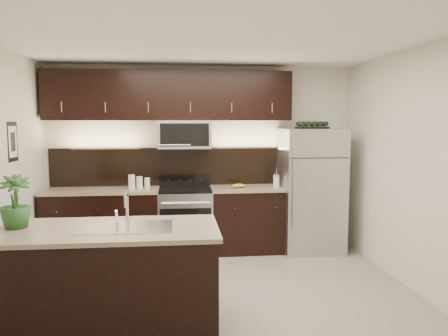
% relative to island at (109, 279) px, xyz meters
% --- Properties ---
extents(ground, '(4.50, 4.50, 0.00)m').
position_rel_island_xyz_m(ground, '(0.97, 0.62, -0.47)').
color(ground, gray).
rests_on(ground, ground).
extents(room_walls, '(4.52, 4.02, 2.71)m').
position_rel_island_xyz_m(room_walls, '(0.86, 0.58, 1.22)').
color(room_walls, beige).
rests_on(room_walls, ground).
extents(counter_run, '(3.51, 0.65, 0.94)m').
position_rel_island_xyz_m(counter_run, '(0.52, 2.31, -0.00)').
color(counter_run, black).
rests_on(counter_run, ground).
extents(upper_fixtures, '(3.49, 0.40, 1.66)m').
position_rel_island_xyz_m(upper_fixtures, '(0.55, 2.46, 1.67)').
color(upper_fixtures, black).
rests_on(upper_fixtures, counter_run).
extents(island, '(1.96, 0.96, 0.94)m').
position_rel_island_xyz_m(island, '(0.00, 0.00, 0.00)').
color(island, black).
rests_on(island, ground).
extents(sink_faucet, '(0.84, 0.50, 0.28)m').
position_rel_island_xyz_m(sink_faucet, '(0.15, 0.01, 0.48)').
color(sink_faucet, silver).
rests_on(sink_faucet, island).
extents(refrigerator, '(0.86, 0.78, 1.78)m').
position_rel_island_xyz_m(refrigerator, '(2.55, 2.25, 0.42)').
color(refrigerator, '#B2B2B7').
rests_on(refrigerator, ground).
extents(wine_rack, '(0.44, 0.27, 0.10)m').
position_rel_island_xyz_m(wine_rack, '(2.55, 2.25, 1.36)').
color(wine_rack, black).
rests_on(wine_rack, refrigerator).
extents(plant, '(0.33, 0.33, 0.47)m').
position_rel_island_xyz_m(plant, '(-0.81, 0.09, 0.71)').
color(plant, '#255421').
rests_on(plant, island).
extents(canisters, '(0.30, 0.17, 0.21)m').
position_rel_island_xyz_m(canisters, '(0.06, 2.29, 0.56)').
color(canisters, silver).
rests_on(canisters, counter_run).
extents(french_press, '(0.09, 0.09, 0.26)m').
position_rel_island_xyz_m(french_press, '(2.04, 2.26, 0.57)').
color(french_press, silver).
rests_on(french_press, counter_run).
extents(bananas, '(0.23, 0.20, 0.06)m').
position_rel_island_xyz_m(bananas, '(1.42, 2.23, 0.50)').
color(bananas, '#BF8C1B').
rests_on(bananas, counter_run).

